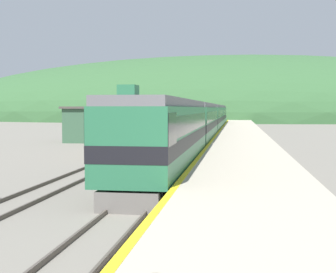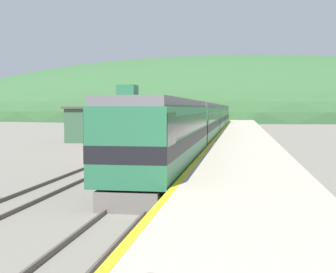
{
  "view_description": "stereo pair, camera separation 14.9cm",
  "coord_description": "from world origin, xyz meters",
  "px_view_note": "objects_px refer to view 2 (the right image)",
  "views": [
    {
      "loc": [
        3.88,
        -1.66,
        3.77
      ],
      "look_at": [
        0.79,
        19.07,
        2.49
      ],
      "focal_mm": 50.0,
      "sensor_mm": 36.0,
      "label": 1
    },
    {
      "loc": [
        4.02,
        -1.63,
        3.77
      ],
      "look_at": [
        0.79,
        19.07,
        2.49
      ],
      "focal_mm": 50.0,
      "sensor_mm": 36.0,
      "label": 2
    }
  ],
  "objects_px": {
    "express_train_lead_car": "(167,135)",
    "carriage_fourth": "(219,116)",
    "siding_train": "(167,123)",
    "carriage_third": "(213,118)",
    "carriage_second": "(200,123)"
  },
  "relations": [
    {
      "from": "carriage_third",
      "to": "carriage_fourth",
      "type": "bearing_deg",
      "value": 90.0
    },
    {
      "from": "express_train_lead_car",
      "to": "carriage_third",
      "type": "relative_size",
      "value": 0.94
    },
    {
      "from": "express_train_lead_car",
      "to": "carriage_fourth",
      "type": "xyz_separation_m",
      "value": [
        0.0,
        63.48,
        -0.01
      ]
    },
    {
      "from": "carriage_fourth",
      "to": "carriage_second",
      "type": "bearing_deg",
      "value": -90.0
    },
    {
      "from": "express_train_lead_car",
      "to": "carriage_second",
      "type": "height_order",
      "value": "express_train_lead_car"
    },
    {
      "from": "express_train_lead_car",
      "to": "carriage_fourth",
      "type": "relative_size",
      "value": 0.94
    },
    {
      "from": "express_train_lead_car",
      "to": "carriage_second",
      "type": "xyz_separation_m",
      "value": [
        0.0,
        20.93,
        -0.01
      ]
    },
    {
      "from": "express_train_lead_car",
      "to": "carriage_third",
      "type": "height_order",
      "value": "express_train_lead_car"
    },
    {
      "from": "carriage_fourth",
      "to": "siding_train",
      "type": "distance_m",
      "value": 34.14
    },
    {
      "from": "express_train_lead_car",
      "to": "carriage_third",
      "type": "bearing_deg",
      "value": 90.0
    },
    {
      "from": "siding_train",
      "to": "carriage_third",
      "type": "bearing_deg",
      "value": 69.49
    },
    {
      "from": "carriage_fourth",
      "to": "siding_train",
      "type": "xyz_separation_m",
      "value": [
        -4.69,
        -33.82,
        -0.32
      ]
    },
    {
      "from": "express_train_lead_car",
      "to": "carriage_third",
      "type": "distance_m",
      "value": 42.21
    },
    {
      "from": "carriage_second",
      "to": "siding_train",
      "type": "height_order",
      "value": "carriage_second"
    },
    {
      "from": "carriage_third",
      "to": "siding_train",
      "type": "height_order",
      "value": "carriage_third"
    }
  ]
}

